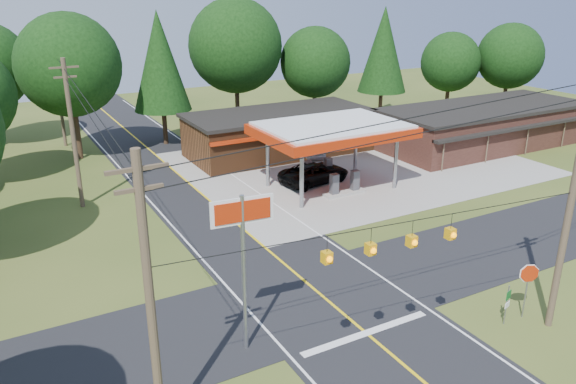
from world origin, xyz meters
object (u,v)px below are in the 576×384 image
gas_canopy (332,132)px  octagonal_stop_sign (529,278)px  big_stop_sign (243,238)px  suv_car (315,173)px  sedan_car (310,147)px

gas_canopy → octagonal_stop_sign: bearing=-96.0°
big_stop_sign → octagonal_stop_sign: (12.00, -4.00, -3.03)m
gas_canopy → suv_car: bearing=108.4°
big_stop_sign → sedan_car: bearing=53.5°
gas_canopy → sedan_car: (3.00, 8.00, -3.51)m
octagonal_stop_sign → suv_car: bearing=85.8°
suv_car → big_stop_sign: 21.75m
big_stop_sign → octagonal_stop_sign: big_stop_sign is taller
suv_car → octagonal_stop_sign: size_ratio=2.10×
gas_canopy → sedan_car: 9.24m
sedan_car → octagonal_stop_sign: size_ratio=1.64×
big_stop_sign → gas_canopy: bearing=47.0°
sedan_car → big_stop_sign: bearing=-114.1°
suv_car → octagonal_stop_sign: octagonal_stop_sign is taller
suv_car → sedan_car: suv_car is taller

